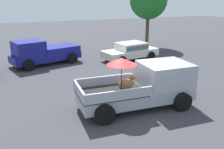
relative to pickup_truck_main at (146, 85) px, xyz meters
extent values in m
plane|color=#38383D|center=(-0.46, 0.02, -0.97)|extent=(80.00, 80.00, 0.00)
cylinder|color=black|center=(1.32, 0.95, -0.57)|extent=(0.81, 0.31, 0.80)
cylinder|color=black|center=(1.26, -1.01, -0.57)|extent=(0.81, 0.31, 0.80)
cylinder|color=black|center=(-2.18, 1.06, -0.57)|extent=(0.81, 0.31, 0.80)
cylinder|color=black|center=(-2.24, -0.90, -0.57)|extent=(0.81, 0.31, 0.80)
cube|color=#9EA3AD|center=(-0.46, 0.02, -0.40)|extent=(5.05, 1.96, 0.50)
cube|color=#9EA3AD|center=(0.94, -0.02, 0.39)|extent=(2.16, 1.93, 1.08)
cube|color=#4C606B|center=(1.94, -0.05, 0.59)|extent=(0.11, 1.72, 0.64)
cube|color=black|center=(-1.61, 0.06, -0.12)|extent=(2.86, 1.93, 0.06)
cube|color=#9EA3AD|center=(-1.58, 0.98, 0.11)|extent=(2.80, 0.19, 0.40)
cube|color=#9EA3AD|center=(-1.64, -0.86, 0.11)|extent=(2.80, 0.19, 0.40)
cube|color=#9EA3AD|center=(-2.96, 0.10, 0.11)|extent=(0.16, 1.84, 0.40)
ellipsoid|color=olive|center=(-0.96, -0.02, 0.17)|extent=(0.69, 0.34, 0.52)
sphere|color=olive|center=(-0.66, -0.03, 0.49)|extent=(0.29, 0.29, 0.28)
cone|color=olive|center=(-0.66, 0.05, 0.63)|extent=(0.09, 0.09, 0.12)
cone|color=olive|center=(-0.67, -0.11, 0.63)|extent=(0.09, 0.09, 0.12)
cylinder|color=black|center=(-1.22, -0.11, 0.52)|extent=(0.03, 0.03, 1.23)
cone|color=red|center=(-1.22, -0.11, 1.23)|extent=(1.26, 1.26, 0.28)
cylinder|color=black|center=(-4.43, 7.56, -0.59)|extent=(0.80, 0.45, 0.76)
cylinder|color=black|center=(-4.94, 9.39, -0.59)|extent=(0.80, 0.45, 0.76)
cylinder|color=black|center=(-1.35, 8.41, -0.59)|extent=(0.80, 0.45, 0.76)
cylinder|color=black|center=(-1.86, 10.24, -0.59)|extent=(0.80, 0.45, 0.76)
cube|color=navy|center=(-3.15, 8.90, -0.42)|extent=(5.11, 3.02, 0.50)
cube|color=navy|center=(-4.30, 8.58, 0.33)|extent=(2.31, 2.24, 1.00)
cube|color=navy|center=(-2.18, 9.17, 0.03)|extent=(3.08, 2.46, 0.40)
cylinder|color=black|center=(1.81, 6.59, -0.64)|extent=(0.69, 0.34, 0.66)
cylinder|color=black|center=(1.47, 8.32, -0.64)|extent=(0.69, 0.34, 0.66)
cylinder|color=black|center=(4.46, 7.12, -0.64)|extent=(0.69, 0.34, 0.66)
cylinder|color=black|center=(4.12, 8.84, -0.64)|extent=(0.69, 0.34, 0.66)
cube|color=silver|center=(2.96, 7.72, -0.42)|extent=(4.56, 2.56, 0.52)
cube|color=silver|center=(3.06, 7.74, 0.08)|extent=(2.37, 1.98, 0.56)
cube|color=#4C606B|center=(3.06, 7.74, 0.08)|extent=(2.33, 2.04, 0.32)
cylinder|color=brown|center=(6.81, 11.97, 0.57)|extent=(0.32, 0.32, 3.09)
sphere|color=#1E6623|center=(6.81, 11.97, 3.33)|extent=(3.48, 3.48, 3.48)
camera|label=1|loc=(-5.12, -8.90, 3.76)|focal=39.61mm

